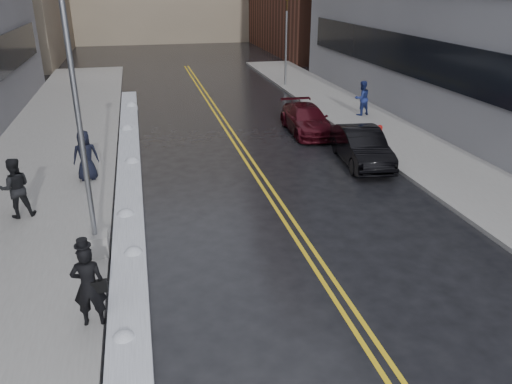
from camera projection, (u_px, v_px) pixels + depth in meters
ground at (229, 282)px, 12.70m from camera, size 160.00×160.00×0.00m
sidewalk_west at (47, 166)px, 20.42m from camera, size 5.50×50.00×0.15m
sidewalk_east at (398, 140)px, 23.73m from camera, size 4.00×50.00×0.15m
lane_line_left at (240, 153)px, 22.15m from camera, size 0.12×50.00×0.01m
lane_line_right at (247, 153)px, 22.21m from camera, size 0.12×50.00×0.01m
snow_ridge at (129, 174)px, 19.29m from camera, size 0.90×30.00×0.34m
lamppost at (86, 173)px, 12.81m from camera, size 0.65×0.65×7.62m
fire_hydrant at (379, 132)px, 23.33m from camera, size 0.26×0.26×0.73m
traffic_signal at (286, 38)px, 34.65m from camera, size 0.16×0.20×6.00m
pedestrian_fedora at (89, 286)px, 10.58m from camera, size 0.73×0.50×1.92m
pedestrian_b at (15, 188)px, 15.53m from camera, size 1.08×0.92×1.94m
pedestrian_c at (86, 156)px, 18.47m from camera, size 0.99×0.70×1.89m
pedestrian_east at (362, 98)px, 27.48m from camera, size 1.06×0.91×1.88m
car_black at (361, 146)px, 20.63m from camera, size 2.08×4.65×1.48m
car_maroon at (307, 119)px, 24.88m from camera, size 2.07×4.73×1.35m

